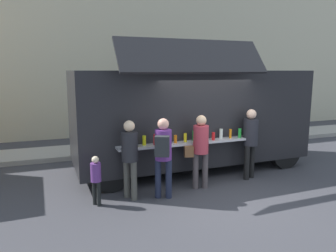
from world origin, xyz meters
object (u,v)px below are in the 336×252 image
at_px(food_truck_main, 190,115).
at_px(trash_bin, 266,127).
at_px(customer_front_ordering, 200,146).
at_px(child_near_queue, 96,176).
at_px(customer_mid_with_backpack, 163,150).
at_px(customer_rear_waiting, 130,153).
at_px(customer_extra_browsing, 250,138).

distance_m(food_truck_main, trash_bin, 5.03).
relative_size(trash_bin, customer_front_ordering, 0.59).
distance_m(trash_bin, child_near_queue, 8.29).
height_order(customer_mid_with_backpack, customer_rear_waiting, customer_mid_with_backpack).
xyz_separation_m(food_truck_main, customer_front_ordering, (-0.48, -1.62, -0.47)).
bearing_deg(customer_rear_waiting, customer_mid_with_backpack, -50.28).
bearing_deg(customer_mid_with_backpack, customer_rear_waiting, 94.28).
xyz_separation_m(customer_front_ordering, customer_rear_waiting, (-1.66, -0.04, -0.01)).
height_order(food_truck_main, child_near_queue, food_truck_main).
height_order(food_truck_main, customer_mid_with_backpack, food_truck_main).
relative_size(customer_mid_with_backpack, customer_extra_browsing, 0.98).
bearing_deg(child_near_queue, customer_extra_browsing, -26.93).
distance_m(customer_front_ordering, customer_rear_waiting, 1.66).
bearing_deg(customer_rear_waiting, food_truck_main, 7.53).
distance_m(food_truck_main, customer_extra_browsing, 1.80).
relative_size(trash_bin, customer_rear_waiting, 0.60).
bearing_deg(customer_mid_with_backpack, trash_bin, -29.76).
height_order(trash_bin, child_near_queue, child_near_queue).
distance_m(customer_rear_waiting, child_near_queue, 0.84).
xyz_separation_m(customer_mid_with_backpack, child_near_queue, (-1.39, 0.14, -0.45)).
bearing_deg(customer_rear_waiting, customer_extra_browsing, -26.04).
height_order(customer_rear_waiting, customer_extra_browsing, customer_extra_browsing).
xyz_separation_m(trash_bin, child_near_queue, (-7.22, -4.08, 0.11)).
distance_m(food_truck_main, customer_rear_waiting, 2.74).
xyz_separation_m(customer_extra_browsing, child_near_queue, (-3.88, -0.33, -0.45)).
relative_size(food_truck_main, customer_front_ordering, 3.69).
height_order(customer_mid_with_backpack, child_near_queue, customer_mid_with_backpack).
xyz_separation_m(food_truck_main, trash_bin, (4.35, 2.32, -0.99)).
bearing_deg(customer_extra_browsing, food_truck_main, 11.67).
xyz_separation_m(customer_rear_waiting, child_near_queue, (-0.73, -0.10, -0.40)).
relative_size(customer_front_ordering, child_near_queue, 1.67).
bearing_deg(customer_mid_with_backpack, food_truck_main, -13.54).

